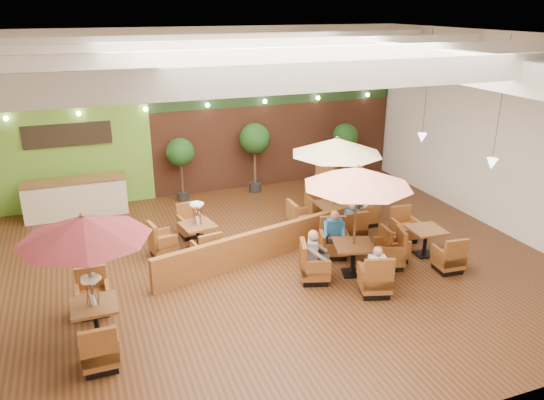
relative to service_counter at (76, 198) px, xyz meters
name	(u,v)px	position (x,y,z in m)	size (l,w,h in m)	color
room	(260,112)	(4.65, -3.88, 3.05)	(14.04, 14.00, 5.52)	#381E0F
service_counter	(76,198)	(0.00, 0.00, 0.00)	(3.00, 0.75, 1.18)	beige
booth_divider	(263,244)	(4.37, -4.84, -0.16)	(6.08, 0.18, 0.84)	brown
table_0	(86,246)	(0.17, -6.92, 1.42)	(2.45, 2.57, 2.65)	brown
table_1	(356,202)	(6.13, -6.35, 1.29)	(2.86, 2.86, 2.77)	brown
table_2	(336,168)	(6.91, -3.78, 1.30)	(2.72, 2.72, 2.79)	brown
table_3	(189,236)	(2.71, -3.69, -0.14)	(1.76, 2.57, 1.52)	brown
table_4	(416,244)	(8.11, -6.09, -0.23)	(1.73, 2.55, 0.94)	brown
table_5	(338,193)	(8.03, -1.89, -0.21)	(1.13, 2.76, 0.97)	brown
topiary_0	(180,155)	(3.34, 0.20, 1.00)	(0.91, 0.91, 2.12)	black
topiary_1	(255,141)	(5.88, 0.20, 1.22)	(1.04, 1.04, 2.42)	black
topiary_2	(345,139)	(9.34, 0.20, 1.01)	(0.92, 0.92, 2.14)	black
diner_0	(376,265)	(6.13, -7.36, 0.15)	(0.40, 0.35, 0.74)	white
diner_1	(334,230)	(6.13, -5.33, 0.17)	(0.44, 0.41, 0.79)	#276DAB
diner_2	(315,251)	(5.11, -6.35, 0.20)	(0.46, 0.48, 0.85)	gray
diner_3	(351,218)	(6.91, -4.80, 0.17)	(0.38, 0.30, 0.78)	#276DAB
diner_4	(365,202)	(7.93, -3.78, 0.15)	(0.33, 0.38, 0.74)	white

